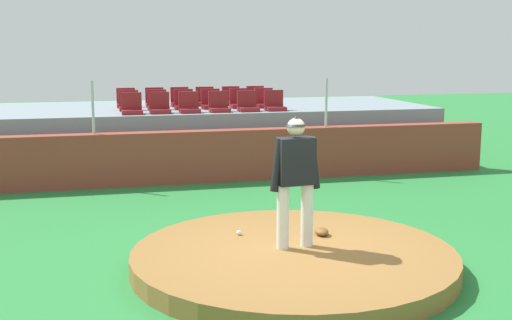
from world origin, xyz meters
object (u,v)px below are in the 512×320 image
stadium_chair_16 (231,99)px  stadium_chair_15 (205,100)px  stadium_chair_12 (126,101)px  stadium_chair_13 (155,101)px  baseball (239,233)px  stadium_chair_8 (184,103)px  stadium_chair_9 (211,102)px  stadium_chair_4 (248,105)px  stadium_chair_6 (129,104)px  stadium_chair_2 (189,106)px  stadium_chair_3 (219,105)px  stadium_chair_10 (239,102)px  stadium_chair_14 (180,100)px  stadium_chair_1 (160,107)px  stadium_chair_17 (256,99)px  fielding_glove (322,231)px  stadium_chair_11 (264,101)px  stadium_chair_0 (132,107)px  pitcher (295,172)px  stadium_chair_5 (275,104)px  stadium_chair_7 (157,104)px

stadium_chair_16 → stadium_chair_15: bearing=0.3°
stadium_chair_12 → stadium_chair_13: bearing=179.4°
baseball → stadium_chair_16: size_ratio=0.15×
baseball → stadium_chair_8: 7.48m
baseball → stadium_chair_9: 7.49m
stadium_chair_4 → stadium_chair_6: size_ratio=1.00×
stadium_chair_2 → stadium_chair_16: size_ratio=1.00×
stadium_chair_2 → stadium_chair_3: 0.73m
stadium_chair_10 → stadium_chair_14: same height
stadium_chair_8 → stadium_chair_6: bearing=1.6°
stadium_chair_10 → stadium_chair_14: 1.68m
stadium_chair_1 → stadium_chair_3: size_ratio=1.00×
stadium_chair_17 → stadium_chair_8: bearing=22.7°
fielding_glove → stadium_chair_1: 7.09m
stadium_chair_11 → stadium_chair_16: 1.14m
stadium_chair_14 → stadium_chair_0: bearing=52.7°
stadium_chair_10 → stadium_chair_14: size_ratio=1.00×
stadium_chair_13 → stadium_chair_15: same height
pitcher → stadium_chair_5: size_ratio=3.70×
stadium_chair_1 → stadium_chair_15: same height
stadium_chair_1 → stadium_chair_16: bearing=-140.3°
stadium_chair_4 → stadium_chair_16: (-0.04, 1.77, 0.00)m
stadium_chair_14 → stadium_chair_7: bearing=53.0°
stadium_chair_6 → stadium_chair_16: same height
fielding_glove → stadium_chair_9: stadium_chair_9 is taller
stadium_chair_8 → stadium_chair_11: (2.10, -0.05, 0.00)m
stadium_chair_1 → stadium_chair_12: size_ratio=1.00×
stadium_chair_4 → stadium_chair_7: (-2.12, 0.87, 0.00)m
stadium_chair_0 → stadium_chair_10: 2.95m
stadium_chair_1 → stadium_chair_9: size_ratio=1.00×
stadium_chair_2 → stadium_chair_12: 2.27m
baseball → stadium_chair_8: size_ratio=0.15×
pitcher → baseball: pitcher is taller
fielding_glove → stadium_chair_14: 8.69m
stadium_chair_1 → stadium_chair_2: (0.70, -0.03, 0.00)m
stadium_chair_6 → stadium_chair_11: size_ratio=1.00×
stadium_chair_8 → stadium_chair_14: bearing=-91.0°
stadium_chair_13 → stadium_chair_15: (1.34, 0.00, 0.00)m
stadium_chair_0 → stadium_chair_14: same height
stadium_chair_7 → stadium_chair_11: 2.78m
stadium_chair_14 → stadium_chair_17: (2.09, -0.00, 0.00)m
stadium_chair_0 → stadium_chair_6: (-0.02, 0.89, 0.00)m
stadium_chair_5 → stadium_chair_14: size_ratio=1.00×
stadium_chair_0 → stadium_chair_1: 0.66m
fielding_glove → stadium_chair_13: 8.76m
pitcher → baseball: size_ratio=24.99×
baseball → stadium_chair_11: stadium_chair_11 is taller
stadium_chair_4 → stadium_chair_7: bearing=-22.3°
stadium_chair_13 → pitcher: bearing=96.8°
stadium_chair_5 → stadium_chair_13: same height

